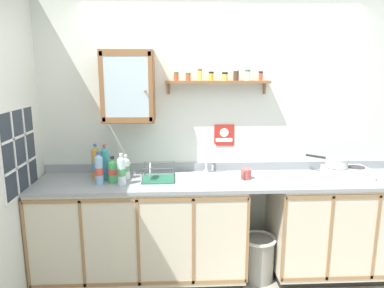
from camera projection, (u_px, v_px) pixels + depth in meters
The scene contains 21 objects.
back_wall at pixel (221, 131), 3.42m from camera, with size 3.99×0.07×2.66m.
lower_cabinet_run at pixel (142, 231), 3.24m from camera, with size 1.86×0.61×0.92m.
lower_cabinet_run_right at pixel (337, 227), 3.33m from camera, with size 1.23×0.61×0.92m.
countertop at pixel (225, 181), 3.18m from camera, with size 3.35×0.63×0.03m, color gray.
backsplash at pixel (221, 166), 3.45m from camera, with size 3.35×0.02×0.08m, color gray.
sink at pixel (205, 179), 3.21m from camera, with size 0.54×0.41×0.45m.
hot_plate_stove at pixel (347, 172), 3.24m from camera, with size 0.38×0.28×0.09m.
saucepan at pixel (337, 162), 3.24m from camera, with size 0.32×0.31×0.09m.
bottle_water_clear_0 at pixel (122, 171), 3.00m from camera, with size 0.07×0.07×0.28m.
bottle_soda_green_1 at pixel (113, 171), 3.07m from camera, with size 0.08×0.08×0.23m.
bottle_detergent_teal_2 at pixel (105, 164), 3.14m from camera, with size 0.08×0.08×0.32m.
bottle_water_blue_3 at pixel (99, 170), 3.02m from camera, with size 0.07×0.07×0.29m.
bottle_juice_amber_4 at pixel (96, 163), 3.18m from camera, with size 0.07×0.07×0.32m.
bottle_opaque_white_5 at pixel (126, 168), 3.18m from camera, with size 0.07×0.07×0.22m.
dish_rack at pixel (158, 177), 3.16m from camera, with size 0.30×0.26×0.16m.
mug at pixel (246, 174), 3.18m from camera, with size 0.10×0.12×0.09m.
wall_cabinet at pixel (128, 86), 3.13m from camera, with size 0.46×0.29×0.63m.
spice_shelf at pixel (219, 80), 3.22m from camera, with size 0.95×0.14×0.23m.
warning_sign at pixel (224, 135), 3.40m from camera, with size 0.19×0.01×0.21m.
window at pixel (19, 151), 2.82m from camera, with size 0.03×0.63×0.70m.
trash_bin at pixel (258, 257), 3.28m from camera, with size 0.32×0.32×0.42m.
Camera 1 is at (-0.44, -2.69, 1.91)m, focal length 33.19 mm.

